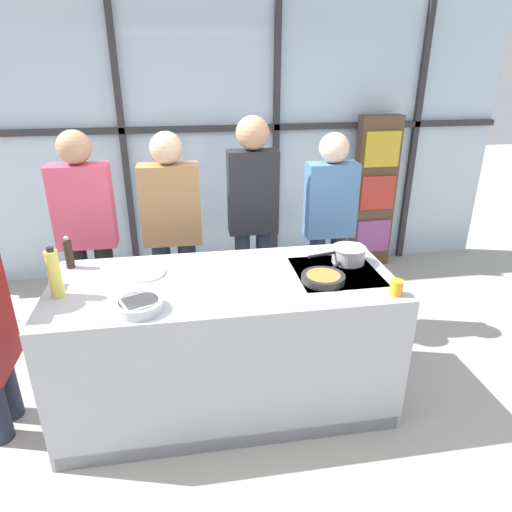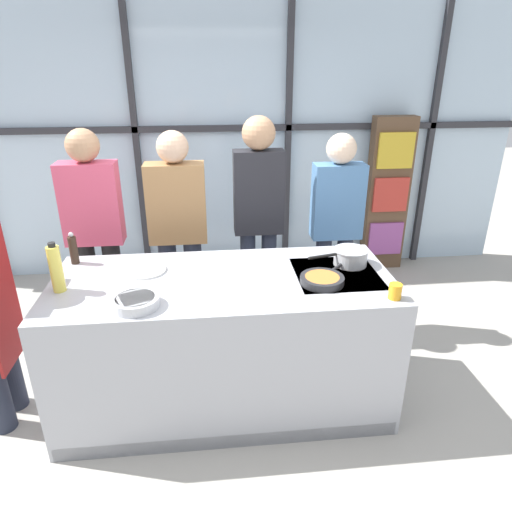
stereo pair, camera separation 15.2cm
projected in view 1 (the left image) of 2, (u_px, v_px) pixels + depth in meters
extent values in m
plane|color=#ADA89E|center=(228.00, 398.00, 3.19)|extent=(18.00, 18.00, 0.00)
cube|color=silver|center=(201.00, 142.00, 4.65)|extent=(6.40, 0.04, 2.80)
cube|color=#2D2D33|center=(201.00, 129.00, 4.55)|extent=(6.40, 0.06, 0.06)
cube|color=#2D2D33|center=(123.00, 145.00, 4.49)|extent=(0.06, 0.06, 2.80)
cube|color=#2D2D33|center=(276.00, 141.00, 4.72)|extent=(0.06, 0.06, 2.80)
cube|color=#2D2D33|center=(415.00, 137.00, 4.95)|extent=(0.06, 0.06, 2.80)
cube|color=brown|center=(374.00, 193.00, 4.99)|extent=(0.44, 0.16, 1.66)
cube|color=#994C93|center=(373.00, 236.00, 5.09)|extent=(0.37, 0.03, 0.36)
cube|color=red|center=(378.00, 193.00, 4.89)|extent=(0.37, 0.03, 0.36)
cube|color=gold|center=(382.00, 149.00, 4.70)|extent=(0.37, 0.03, 0.36)
cube|color=#A8AAB2|center=(226.00, 343.00, 3.00)|extent=(2.12, 0.91, 0.93)
cube|color=black|center=(336.00, 272.00, 2.93)|extent=(0.52, 0.52, 0.01)
cube|color=black|center=(235.00, 441.00, 2.77)|extent=(2.08, 0.03, 0.10)
cylinder|color=#38383D|center=(323.00, 282.00, 2.79)|extent=(0.13, 0.13, 0.01)
cylinder|color=#38383D|center=(362.00, 279.00, 2.83)|extent=(0.13, 0.13, 0.01)
cylinder|color=#38383D|center=(312.00, 265.00, 3.02)|extent=(0.13, 0.13, 0.01)
cylinder|color=#38383D|center=(348.00, 263.00, 3.06)|extent=(0.13, 0.13, 0.01)
cylinder|color=#232838|center=(0.00, 365.00, 2.88)|extent=(0.15, 0.15, 0.81)
cylinder|color=black|center=(110.00, 294.00, 3.68)|extent=(0.14, 0.14, 0.87)
cylinder|color=black|center=(85.00, 296.00, 3.65)|extent=(0.14, 0.14, 0.87)
cube|color=#DB4C6B|center=(83.00, 206.00, 3.37)|extent=(0.43, 0.19, 0.62)
sphere|color=tan|center=(74.00, 147.00, 3.20)|extent=(0.24, 0.24, 0.24)
cylinder|color=#232838|center=(189.00, 289.00, 3.78)|extent=(0.14, 0.14, 0.85)
cylinder|color=#232838|center=(165.00, 291.00, 3.75)|extent=(0.14, 0.14, 0.85)
cube|color=#A37547|center=(170.00, 204.00, 3.47)|extent=(0.45, 0.20, 0.62)
sphere|color=#D8AD8C|center=(166.00, 148.00, 3.30)|extent=(0.24, 0.24, 0.24)
cylinder|color=#232838|center=(263.00, 281.00, 3.86)|extent=(0.12, 0.12, 0.90)
cylinder|color=#232838|center=(243.00, 283.00, 3.84)|extent=(0.12, 0.12, 0.90)
cube|color=#232328|center=(253.00, 192.00, 3.54)|extent=(0.39, 0.17, 0.65)
sphere|color=tan|center=(253.00, 133.00, 3.36)|extent=(0.25, 0.25, 0.25)
cylinder|color=#232838|center=(335.00, 279.00, 3.97)|extent=(0.13, 0.13, 0.84)
cylinder|color=#232838|center=(315.00, 281.00, 3.94)|extent=(0.13, 0.13, 0.84)
cube|color=#4C7AAD|center=(331.00, 200.00, 3.67)|extent=(0.40, 0.18, 0.60)
sphere|color=beige|center=(334.00, 148.00, 3.51)|extent=(0.23, 0.23, 0.23)
cylinder|color=#232326|center=(323.00, 278.00, 2.78)|extent=(0.27, 0.27, 0.04)
cylinder|color=#B26B2D|center=(323.00, 275.00, 2.78)|extent=(0.21, 0.21, 0.01)
cylinder|color=#232326|center=(339.00, 263.00, 2.97)|extent=(0.16, 0.17, 0.02)
cylinder|color=silver|center=(349.00, 255.00, 3.03)|extent=(0.22, 0.22, 0.11)
cylinder|color=silver|center=(349.00, 248.00, 3.01)|extent=(0.23, 0.23, 0.01)
cylinder|color=black|center=(322.00, 255.00, 2.95)|extent=(0.19, 0.06, 0.02)
cylinder|color=white|center=(144.00, 273.00, 2.89)|extent=(0.26, 0.26, 0.01)
cylinder|color=silver|center=(139.00, 305.00, 2.46)|extent=(0.26, 0.26, 0.06)
cylinder|color=#4C4C51|center=(138.00, 302.00, 2.46)|extent=(0.22, 0.22, 0.01)
cylinder|color=#E0CC4C|center=(55.00, 274.00, 2.57)|extent=(0.07, 0.07, 0.28)
cylinder|color=black|center=(50.00, 249.00, 2.51)|extent=(0.04, 0.04, 0.02)
cylinder|color=#332319|center=(69.00, 254.00, 2.94)|extent=(0.05, 0.05, 0.19)
sphere|color=#B2B2B7|center=(66.00, 238.00, 2.90)|extent=(0.03, 0.03, 0.03)
cylinder|color=orange|center=(396.00, 288.00, 2.62)|extent=(0.07, 0.07, 0.09)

